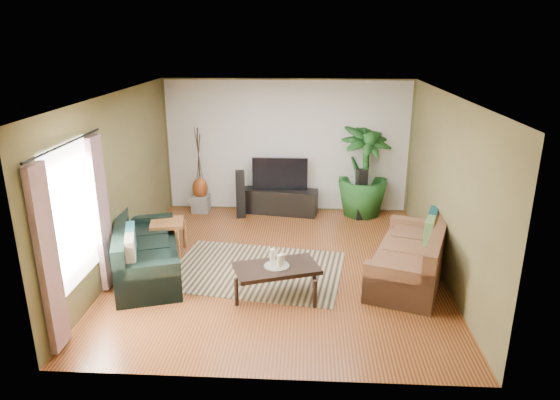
# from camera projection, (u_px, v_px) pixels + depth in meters

# --- Properties ---
(floor) EXTENTS (5.50, 5.50, 0.00)m
(floor) POSITION_uv_depth(u_px,v_px,m) (279.00, 266.00, 7.98)
(floor) COLOR brown
(floor) RESTS_ON ground
(ceiling) EXTENTS (5.50, 5.50, 0.00)m
(ceiling) POSITION_uv_depth(u_px,v_px,m) (279.00, 95.00, 7.12)
(ceiling) COLOR white
(ceiling) RESTS_ON ground
(wall_back) EXTENTS (5.00, 0.00, 5.00)m
(wall_back) POSITION_uv_depth(u_px,v_px,m) (287.00, 146.00, 10.15)
(wall_back) COLOR brown
(wall_back) RESTS_ON ground
(wall_front) EXTENTS (5.00, 0.00, 5.00)m
(wall_front) POSITION_uv_depth(u_px,v_px,m) (263.00, 265.00, 4.94)
(wall_front) COLOR brown
(wall_front) RESTS_ON ground
(wall_left) EXTENTS (0.00, 5.50, 5.50)m
(wall_left) POSITION_uv_depth(u_px,v_px,m) (117.00, 183.00, 7.68)
(wall_left) COLOR brown
(wall_left) RESTS_ON ground
(wall_right) EXTENTS (0.00, 5.50, 5.50)m
(wall_right) POSITION_uv_depth(u_px,v_px,m) (447.00, 188.00, 7.41)
(wall_right) COLOR brown
(wall_right) RESTS_ON ground
(backwall_panel) EXTENTS (4.90, 0.00, 4.90)m
(backwall_panel) POSITION_uv_depth(u_px,v_px,m) (287.00, 147.00, 10.14)
(backwall_panel) COLOR white
(backwall_panel) RESTS_ON ground
(window_pane) EXTENTS (0.00, 1.80, 1.80)m
(window_pane) POSITION_uv_depth(u_px,v_px,m) (71.00, 216.00, 6.15)
(window_pane) COLOR white
(window_pane) RESTS_ON ground
(curtain_near) EXTENTS (0.08, 0.35, 2.20)m
(curtain_near) POSITION_uv_depth(u_px,v_px,m) (48.00, 261.00, 5.51)
(curtain_near) COLOR gray
(curtain_near) RESTS_ON ground
(curtain_far) EXTENTS (0.08, 0.35, 2.20)m
(curtain_far) POSITION_uv_depth(u_px,v_px,m) (102.00, 214.00, 6.93)
(curtain_far) COLOR gray
(curtain_far) RESTS_ON ground
(curtain_rod) EXTENTS (0.03, 1.90, 0.03)m
(curtain_rod) POSITION_uv_depth(u_px,v_px,m) (65.00, 144.00, 5.86)
(curtain_rod) COLOR black
(curtain_rod) RESTS_ON ground
(sofa_left) EXTENTS (1.48, 2.25, 0.85)m
(sofa_left) POSITION_uv_depth(u_px,v_px,m) (147.00, 248.00, 7.61)
(sofa_left) COLOR black
(sofa_left) RESTS_ON floor
(sofa_right) EXTENTS (1.58, 2.28, 0.85)m
(sofa_right) POSITION_uv_depth(u_px,v_px,m) (410.00, 252.00, 7.48)
(sofa_right) COLOR brown
(sofa_right) RESTS_ON floor
(area_rug) EXTENTS (2.88, 2.23, 0.01)m
(area_rug) POSITION_uv_depth(u_px,v_px,m) (256.00, 270.00, 7.82)
(area_rug) COLOR tan
(area_rug) RESTS_ON floor
(coffee_table) EXTENTS (1.29, 0.97, 0.47)m
(coffee_table) POSITION_uv_depth(u_px,v_px,m) (277.00, 281.00, 6.99)
(coffee_table) COLOR black
(coffee_table) RESTS_ON floor
(candle_tray) EXTENTS (0.35, 0.35, 0.02)m
(candle_tray) POSITION_uv_depth(u_px,v_px,m) (277.00, 266.00, 6.91)
(candle_tray) COLOR gray
(candle_tray) RESTS_ON coffee_table
(candle_tall) EXTENTS (0.07, 0.07, 0.23)m
(candle_tall) POSITION_uv_depth(u_px,v_px,m) (273.00, 257.00, 6.90)
(candle_tall) COLOR white
(candle_tall) RESTS_ON candle_tray
(candle_mid) EXTENTS (0.07, 0.07, 0.18)m
(candle_mid) POSITION_uv_depth(u_px,v_px,m) (279.00, 261.00, 6.84)
(candle_mid) COLOR white
(candle_mid) RESTS_ON candle_tray
(candle_short) EXTENTS (0.07, 0.07, 0.15)m
(candle_short) POSITION_uv_depth(u_px,v_px,m) (282.00, 259.00, 6.94)
(candle_short) COLOR beige
(candle_short) RESTS_ON candle_tray
(tv_stand) EXTENTS (1.58, 0.69, 0.51)m
(tv_stand) POSITION_uv_depth(u_px,v_px,m) (280.00, 201.00, 10.27)
(tv_stand) COLOR black
(tv_stand) RESTS_ON floor
(television) EXTENTS (1.12, 0.06, 0.66)m
(television) POSITION_uv_depth(u_px,v_px,m) (280.00, 174.00, 10.08)
(television) COLOR black
(television) RESTS_ON tv_stand
(speaker_left) EXTENTS (0.21, 0.22, 0.96)m
(speaker_left) POSITION_uv_depth(u_px,v_px,m) (240.00, 194.00, 9.97)
(speaker_left) COLOR black
(speaker_left) RESTS_ON floor
(speaker_right) EXTENTS (0.23, 0.24, 1.02)m
(speaker_right) POSITION_uv_depth(u_px,v_px,m) (361.00, 195.00, 9.86)
(speaker_right) COLOR black
(speaker_right) RESTS_ON floor
(potted_plant) EXTENTS (1.35, 1.35, 1.84)m
(potted_plant) POSITION_uv_depth(u_px,v_px,m) (363.00, 171.00, 9.97)
(potted_plant) COLOR #184A1A
(potted_plant) RESTS_ON floor
(plant_pot) EXTENTS (0.34, 0.34, 0.26)m
(plant_pot) POSITION_uv_depth(u_px,v_px,m) (361.00, 208.00, 10.22)
(plant_pot) COLOR black
(plant_pot) RESTS_ON floor
(pedestal) EXTENTS (0.35, 0.35, 0.35)m
(pedestal) POSITION_uv_depth(u_px,v_px,m) (201.00, 203.00, 10.38)
(pedestal) COLOR gray
(pedestal) RESTS_ON floor
(vase) EXTENTS (0.32, 0.32, 0.44)m
(vase) POSITION_uv_depth(u_px,v_px,m) (200.00, 188.00, 10.28)
(vase) COLOR brown
(vase) RESTS_ON pedestal
(side_table) EXTENTS (0.63, 0.63, 0.57)m
(side_table) POSITION_uv_depth(u_px,v_px,m) (168.00, 237.00, 8.38)
(side_table) COLOR olive
(side_table) RESTS_ON floor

